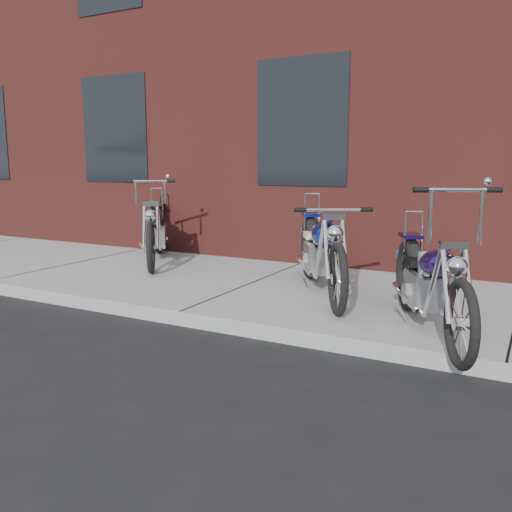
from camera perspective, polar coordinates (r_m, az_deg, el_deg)
The scene contains 6 objects.
ground at distance 5.56m, azimuth -8.02°, elevation -7.31°, with size 120.00×120.00×0.00m, color black.
sidewalk at distance 6.77m, azimuth -0.52°, elevation -3.48°, with size 22.00×3.00×0.15m, color gray.
building_brick at distance 12.90m, azimuth 14.38°, elevation 20.06°, with size 22.00×10.00×8.00m, color maroon.
chopper_purple at distance 4.97m, azimuth 17.78°, elevation -2.99°, with size 1.09×2.14×1.30m.
chopper_blue at distance 6.21m, azimuth 6.88°, elevation 0.23°, with size 1.41×2.22×1.10m.
chopper_third at distance 8.31m, azimuth -10.58°, elevation 2.46°, with size 1.51×2.08×1.25m.
Camera 1 is at (3.17, -4.28, 1.62)m, focal length 38.00 mm.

